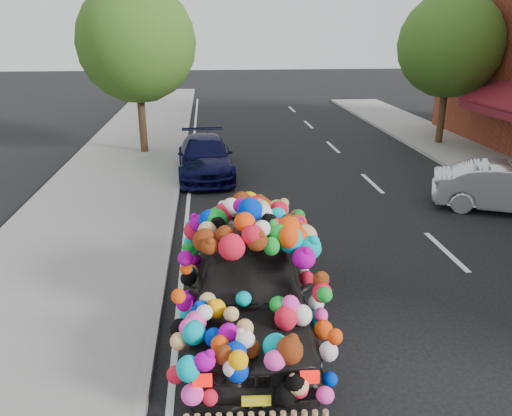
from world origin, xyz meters
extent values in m
plane|color=black|center=(0.00, 0.00, 0.00)|extent=(100.00, 100.00, 0.00)
cube|color=gray|center=(-4.30, 0.00, 0.06)|extent=(4.00, 60.00, 0.12)
cube|color=gray|center=(-2.35, 0.00, 0.07)|extent=(0.15, 60.00, 0.13)
cube|color=#5B111A|center=(7.95, 6.00, 1.95)|extent=(0.06, 5.20, 0.35)
cylinder|color=#332114|center=(-3.80, 9.50, 1.36)|extent=(0.28, 0.28, 2.73)
sphere|color=#2C5717|center=(-3.80, 9.50, 4.03)|extent=(4.20, 4.20, 4.20)
cylinder|color=#332114|center=(8.00, 10.00, 1.32)|extent=(0.28, 0.28, 2.64)
sphere|color=#2C5717|center=(8.00, 10.00, 3.90)|extent=(4.00, 4.00, 4.00)
imported|color=black|center=(-0.84, -2.44, 0.76)|extent=(2.01, 4.53, 1.51)
cube|color=red|center=(-1.56, -4.65, 0.78)|extent=(0.22, 0.07, 0.14)
cube|color=red|center=(-0.35, -4.71, 0.78)|extent=(0.22, 0.07, 0.14)
cube|color=yellow|center=(-0.95, -4.69, 0.48)|extent=(0.34, 0.06, 0.12)
imported|color=black|center=(-1.51, 6.43, 0.61)|extent=(1.88, 4.28, 1.22)
imported|color=#AEB0B6|center=(6.30, 2.27, 0.62)|extent=(3.95, 2.70, 1.23)
camera|label=1|loc=(-1.41, -9.30, 4.51)|focal=35.00mm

